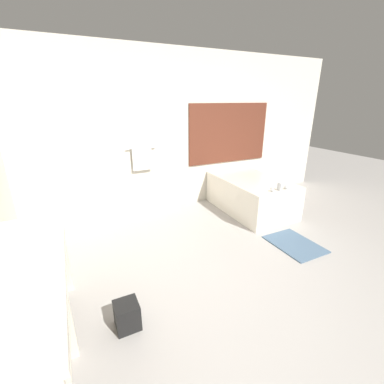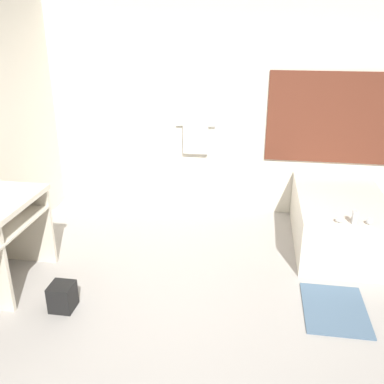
{
  "view_description": "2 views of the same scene",
  "coord_description": "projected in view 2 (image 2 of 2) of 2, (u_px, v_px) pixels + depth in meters",
  "views": [
    {
      "loc": [
        -1.4,
        -1.99,
        1.9
      ],
      "look_at": [
        -0.06,
        0.74,
        0.8
      ],
      "focal_mm": 24.0,
      "sensor_mm": 36.0,
      "label": 1
    },
    {
      "loc": [
        0.47,
        -3.11,
        2.4
      ],
      "look_at": [
        -0.14,
        0.83,
        0.78
      ],
      "focal_mm": 40.0,
      "sensor_mm": 36.0,
      "label": 2
    }
  ],
  "objects": [
    {
      "name": "ground_plane",
      "position": [
        193.0,
        308.0,
        3.81
      ],
      "size": [
        16.0,
        16.0,
        0.0
      ],
      "primitive_type": "plane",
      "color": "#A8A39E",
      "rests_on": "ground"
    },
    {
      "name": "wall_back_with_blinds",
      "position": [
        224.0,
        109.0,
        5.34
      ],
      "size": [
        7.4,
        0.13,
        2.7
      ],
      "color": "silver",
      "rests_on": "ground_plane"
    },
    {
      "name": "bathtub",
      "position": [
        339.0,
        218.0,
        4.79
      ],
      "size": [
        0.94,
        1.54,
        0.71
      ],
      "color": "silver",
      "rests_on": "ground_plane"
    },
    {
      "name": "waste_bin",
      "position": [
        63.0,
        297.0,
        3.77
      ],
      "size": [
        0.21,
        0.21,
        0.24
      ],
      "color": "black",
      "rests_on": "ground_plane"
    },
    {
      "name": "bath_mat",
      "position": [
        335.0,
        309.0,
        3.79
      ],
      "size": [
        0.55,
        0.72,
        0.02
      ],
      "color": "slate",
      "rests_on": "ground_plane"
    }
  ]
}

